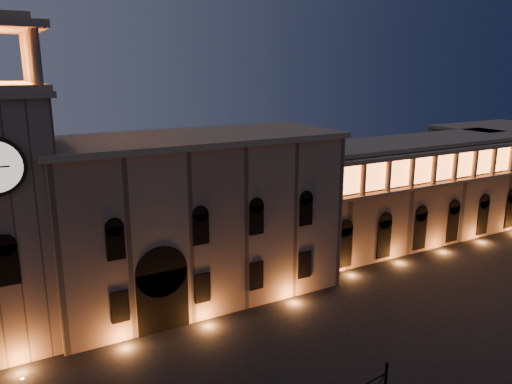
# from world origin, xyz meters

# --- Properties ---
(government_building) EXTENTS (30.80, 12.80, 17.60)m
(government_building) POSITION_xyz_m (-2.08, 21.93, 8.77)
(government_building) COLOR #79604F
(government_building) RESTS_ON ground
(colonnade_wing) EXTENTS (40.60, 11.50, 14.50)m
(colonnade_wing) POSITION_xyz_m (32.00, 23.92, 7.33)
(colonnade_wing) COLOR brown
(colonnade_wing) RESTS_ON ground
(secondary_building) EXTENTS (20.00, 12.00, 14.00)m
(secondary_building) POSITION_xyz_m (58.00, 30.00, 7.00)
(secondary_building) COLOR brown
(secondary_building) RESTS_ON ground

